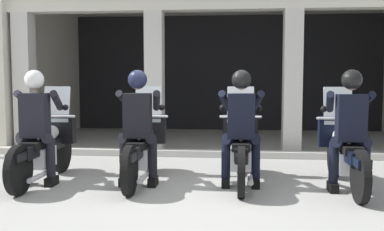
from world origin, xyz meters
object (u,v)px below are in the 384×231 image
at_px(police_officer_far_left, 36,117).
at_px(police_officer_far_right, 350,120).
at_px(motorcycle_far_left, 46,146).
at_px(motorcycle_far_right, 344,150).
at_px(motorcycle_center_left, 143,146).
at_px(police_officer_center_left, 138,118).
at_px(police_officer_center_right, 241,118).
at_px(motorcycle_center_right, 241,147).

relative_size(police_officer_far_left, police_officer_far_right, 1.00).
distance_m(motorcycle_far_left, motorcycle_far_right, 4.18).
distance_m(motorcycle_center_left, police_officer_far_right, 2.84).
bearing_deg(police_officer_center_left, police_officer_center_right, 6.53).
bearing_deg(police_officer_center_right, motorcycle_center_left, 170.65).
bearing_deg(motorcycle_far_left, police_officer_center_left, -7.60).
distance_m(motorcycle_far_left, motorcycle_center_right, 2.79).
height_order(motorcycle_far_left, police_officer_center_right, police_officer_center_right).
distance_m(police_officer_far_left, police_officer_center_right, 2.79).
bearing_deg(motorcycle_center_right, motorcycle_far_right, -5.19).
bearing_deg(police_officer_far_left, motorcycle_center_left, 15.27).
relative_size(motorcycle_center_right, motorcycle_far_right, 1.00).
xyz_separation_m(motorcycle_center_left, police_officer_far_right, (2.78, -0.37, 0.44)).
relative_size(motorcycle_center_right, police_officer_far_right, 1.29).
bearing_deg(police_officer_far_left, motorcycle_far_right, 3.72).
bearing_deg(police_officer_center_left, motorcycle_center_left, 94.23).
relative_size(police_officer_center_left, motorcycle_center_right, 0.78).
relative_size(police_officer_center_right, motorcycle_far_right, 0.78).
relative_size(police_officer_far_left, police_officer_center_right, 1.00).
bearing_deg(police_officer_far_left, police_officer_far_right, -0.16).
bearing_deg(motorcycle_far_left, motorcycle_far_right, -0.16).
relative_size(motorcycle_far_left, police_officer_far_right, 1.29).
distance_m(motorcycle_far_left, police_officer_center_left, 1.47).
xyz_separation_m(motorcycle_far_left, police_officer_center_right, (2.78, -0.12, 0.44)).
xyz_separation_m(police_officer_center_left, police_officer_far_right, (2.79, -0.08, 0.00)).
bearing_deg(police_officer_center_left, motorcycle_far_left, 177.46).
bearing_deg(motorcycle_center_right, motorcycle_center_left, -177.76).
xyz_separation_m(police_officer_far_left, police_officer_center_left, (1.39, 0.11, 0.00)).
xyz_separation_m(motorcycle_far_right, police_officer_far_right, (-0.00, -0.28, 0.44)).
relative_size(motorcycle_far_left, motorcycle_center_left, 1.00).
bearing_deg(police_officer_center_right, motorcycle_far_right, 6.42).
bearing_deg(motorcycle_far_right, police_officer_center_right, -169.26).
relative_size(motorcycle_center_left, police_officer_center_right, 1.29).
distance_m(police_officer_far_left, motorcycle_center_right, 2.86).
distance_m(motorcycle_far_left, police_officer_far_left, 0.52).
bearing_deg(motorcycle_center_left, motorcycle_far_right, 2.81).
xyz_separation_m(motorcycle_far_left, motorcycle_far_right, (4.18, 0.03, 0.00)).
bearing_deg(police_officer_far_right, police_officer_center_right, 179.12).
bearing_deg(police_officer_far_right, police_officer_far_left, -175.08).
relative_size(motorcycle_far_left, police_officer_far_left, 1.29).
distance_m(motorcycle_center_left, police_officer_center_right, 1.48).
relative_size(motorcycle_far_left, motorcycle_center_right, 1.00).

